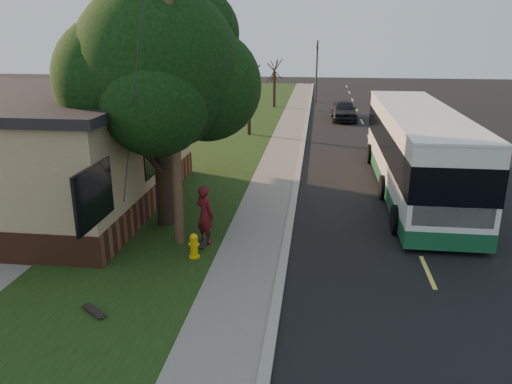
{
  "coord_description": "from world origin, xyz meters",
  "views": [
    {
      "loc": [
        0.84,
        -12.91,
        6.37
      ],
      "look_at": [
        -1.03,
        1.95,
        1.5
      ],
      "focal_mm": 35.0,
      "sensor_mm": 36.0,
      "label": 1
    }
  ],
  "objects_px": {
    "dumpster": "(76,179)",
    "distant_car": "(344,110)",
    "bare_tree_far": "(274,84)",
    "skateboard_spare": "(94,311)",
    "bare_tree_near": "(249,101)",
    "leafy_tree": "(160,70)",
    "skateboard_main": "(204,243)",
    "fire_hydrant": "(194,246)",
    "skateboarder": "(205,215)",
    "traffic_signal": "(317,67)",
    "transit_bus": "(416,149)",
    "utility_pole": "(173,94)"
  },
  "relations": [
    {
      "from": "skateboarder",
      "to": "skateboard_main",
      "type": "distance_m",
      "value": 0.89
    },
    {
      "from": "fire_hydrant",
      "to": "bare_tree_near",
      "type": "distance_m",
      "value": 18.1
    },
    {
      "from": "fire_hydrant",
      "to": "leafy_tree",
      "type": "height_order",
      "value": "leafy_tree"
    },
    {
      "from": "fire_hydrant",
      "to": "skateboard_spare",
      "type": "height_order",
      "value": "fire_hydrant"
    },
    {
      "from": "skateboard_spare",
      "to": "distant_car",
      "type": "height_order",
      "value": "distant_car"
    },
    {
      "from": "bare_tree_far",
      "to": "skateboard_main",
      "type": "xyz_separation_m",
      "value": [
        0.5,
        -29.14,
        -1.88
      ]
    },
    {
      "from": "dumpster",
      "to": "distant_car",
      "type": "xyz_separation_m",
      "value": [
        11.28,
        19.62,
        -0.01
      ]
    },
    {
      "from": "distant_car",
      "to": "traffic_signal",
      "type": "bearing_deg",
      "value": 101.68
    },
    {
      "from": "dumpster",
      "to": "skateboard_spare",
      "type": "bearing_deg",
      "value": -61.71
    },
    {
      "from": "traffic_signal",
      "to": "fire_hydrant",
      "type": "bearing_deg",
      "value": -95.21
    },
    {
      "from": "transit_bus",
      "to": "skateboard_spare",
      "type": "bearing_deg",
      "value": -130.37
    },
    {
      "from": "transit_bus",
      "to": "skateboarder",
      "type": "bearing_deg",
      "value": -139.48
    },
    {
      "from": "skateboard_spare",
      "to": "distant_car",
      "type": "distance_m",
      "value": 28.65
    },
    {
      "from": "skateboard_spare",
      "to": "skateboarder",
      "type": "bearing_deg",
      "value": 68.66
    },
    {
      "from": "dumpster",
      "to": "bare_tree_far",
      "type": "bearing_deg",
      "value": 77.4
    },
    {
      "from": "fire_hydrant",
      "to": "skateboard_spare",
      "type": "xyz_separation_m",
      "value": [
        -1.6,
        -3.25,
        -0.31
      ]
    },
    {
      "from": "skateboard_spare",
      "to": "dumpster",
      "type": "bearing_deg",
      "value": 118.29
    },
    {
      "from": "bare_tree_far",
      "to": "distant_car",
      "type": "height_order",
      "value": "bare_tree_far"
    },
    {
      "from": "skateboard_spare",
      "to": "skateboard_main",
      "type": "bearing_deg",
      "value": 67.62
    },
    {
      "from": "bare_tree_near",
      "to": "distant_car",
      "type": "height_order",
      "value": "bare_tree_near"
    },
    {
      "from": "skateboard_spare",
      "to": "dumpster",
      "type": "xyz_separation_m",
      "value": [
        -4.41,
        8.19,
        0.63
      ]
    },
    {
      "from": "leafy_tree",
      "to": "transit_bus",
      "type": "bearing_deg",
      "value": 27.53
    },
    {
      "from": "bare_tree_far",
      "to": "skateboard_spare",
      "type": "relative_size",
      "value": 5.19
    },
    {
      "from": "transit_bus",
      "to": "bare_tree_near",
      "type": "bearing_deg",
      "value": 127.85
    },
    {
      "from": "transit_bus",
      "to": "fire_hydrant",
      "type": "bearing_deg",
      "value": -135.29
    },
    {
      "from": "traffic_signal",
      "to": "dumpster",
      "type": "height_order",
      "value": "traffic_signal"
    },
    {
      "from": "skateboard_main",
      "to": "utility_pole",
      "type": "bearing_deg",
      "value": 170.83
    },
    {
      "from": "fire_hydrant",
      "to": "bare_tree_near",
      "type": "xyz_separation_m",
      "value": [
        -0.9,
        18.0,
        1.72
      ]
    },
    {
      "from": "bare_tree_far",
      "to": "distant_car",
      "type": "bearing_deg",
      "value": -43.79
    },
    {
      "from": "skateboarder",
      "to": "dumpster",
      "type": "height_order",
      "value": "skateboarder"
    },
    {
      "from": "fire_hydrant",
      "to": "leafy_tree",
      "type": "distance_m",
      "value": 5.65
    },
    {
      "from": "bare_tree_far",
      "to": "skateboarder",
      "type": "distance_m",
      "value": 28.94
    },
    {
      "from": "transit_bus",
      "to": "bare_tree_far",
      "type": "bearing_deg",
      "value": 108.97
    },
    {
      "from": "bare_tree_near",
      "to": "distant_car",
      "type": "xyz_separation_m",
      "value": [
        6.18,
        6.55,
        -1.4
      ]
    },
    {
      "from": "fire_hydrant",
      "to": "bare_tree_near",
      "type": "height_order",
      "value": "bare_tree_near"
    },
    {
      "from": "bare_tree_far",
      "to": "skateboard_spare",
      "type": "distance_m",
      "value": 33.33
    },
    {
      "from": "leafy_tree",
      "to": "traffic_signal",
      "type": "bearing_deg",
      "value": 81.53
    },
    {
      "from": "leafy_tree",
      "to": "skateboard_spare",
      "type": "relative_size",
      "value": 10.04
    },
    {
      "from": "leafy_tree",
      "to": "distant_car",
      "type": "bearing_deg",
      "value": 72.63
    },
    {
      "from": "transit_bus",
      "to": "distant_car",
      "type": "xyz_separation_m",
      "value": [
        -2.12,
        17.23,
        -1.06
      ]
    },
    {
      "from": "traffic_signal",
      "to": "distant_car",
      "type": "distance_m",
      "value": 9.99
    },
    {
      "from": "utility_pole",
      "to": "transit_bus",
      "type": "relative_size",
      "value": 0.72
    },
    {
      "from": "leafy_tree",
      "to": "skateboard_main",
      "type": "distance_m",
      "value": 5.6
    },
    {
      "from": "leafy_tree",
      "to": "bare_tree_near",
      "type": "xyz_separation_m",
      "value": [
        0.67,
        15.35,
        -3.02
      ]
    },
    {
      "from": "dumpster",
      "to": "distant_car",
      "type": "relative_size",
      "value": 0.44
    },
    {
      "from": "transit_bus",
      "to": "distant_car",
      "type": "height_order",
      "value": "transit_bus"
    },
    {
      "from": "traffic_signal",
      "to": "skateboard_main",
      "type": "relative_size",
      "value": 6.97
    },
    {
      "from": "fire_hydrant",
      "to": "skateboard_main",
      "type": "relative_size",
      "value": 0.94
    },
    {
      "from": "fire_hydrant",
      "to": "bare_tree_far",
      "type": "distance_m",
      "value": 30.04
    },
    {
      "from": "fire_hydrant",
      "to": "distant_car",
      "type": "distance_m",
      "value": 25.12
    }
  ]
}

